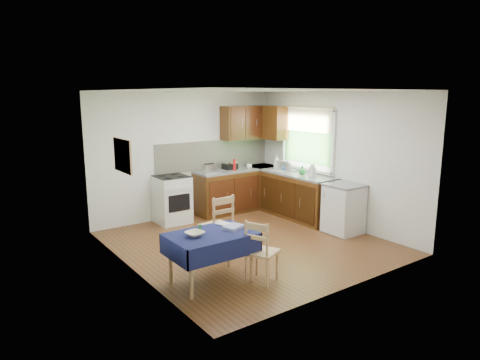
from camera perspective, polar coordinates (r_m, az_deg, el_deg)
floor at (r=7.23m, az=1.14°, el=-8.35°), size 4.20×4.20×0.00m
ceiling at (r=6.81m, az=1.23°, el=11.86°), size 4.00×4.20×0.02m
wall_back at (r=8.67m, az=-7.16°, el=3.38°), size 4.00×0.02×2.50m
wall_front at (r=5.41m, az=14.60°, el=-1.71°), size 4.00×0.02×2.50m
wall_left at (r=5.96m, az=-14.43°, el=-0.52°), size 0.02×4.20×2.50m
wall_right at (r=8.25m, az=12.40°, el=2.80°), size 0.02×4.20×2.50m
base_cabinets at (r=8.87m, az=3.34°, el=-1.76°), size 1.90×2.30×0.86m
worktop_back at (r=9.02m, az=-0.31°, el=1.40°), size 1.90×0.60×0.04m
worktop_right at (r=8.55m, az=7.72°, el=0.74°), size 0.60×1.70×0.04m
worktop_corner at (r=9.40m, az=2.92°, el=1.79°), size 0.60×0.60×0.04m
splashback at (r=8.99m, az=-3.46°, el=3.40°), size 2.70×0.02×0.60m
upper_cabinets at (r=9.19m, az=2.12°, el=7.67°), size 1.20×0.85×0.70m
stove at (r=8.33m, az=-9.06°, el=-2.55°), size 0.60×0.61×0.92m
window at (r=8.67m, az=8.94°, el=5.99°), size 0.04×1.48×1.26m
fridge at (r=7.84m, az=13.65°, el=-3.74°), size 0.58×0.60×0.89m
corkboard at (r=6.19m, az=-15.35°, el=3.14°), size 0.04×0.62×0.47m
dining_table at (r=5.63m, az=-3.89°, el=-8.12°), size 1.11×0.75×0.67m
chair_far at (r=6.54m, az=-2.87°, el=-5.82°), size 0.44×0.44×0.96m
chair_near at (r=5.65m, az=2.74°, el=-9.25°), size 0.50×0.50×0.86m
toaster at (r=8.55m, az=-4.13°, el=1.56°), size 0.26×0.16×0.20m
sandwich_press at (r=8.95m, az=-1.35°, el=1.95°), size 0.27×0.23×0.16m
sauce_bottle at (r=8.76m, az=-0.75°, el=2.03°), size 0.05×0.05×0.24m
yellow_packet at (r=9.00m, az=-1.65°, el=1.97°), size 0.12×0.09×0.15m
dish_rack at (r=8.78m, az=5.87°, el=1.36°), size 0.46×0.35×0.22m
kettle at (r=8.25m, az=9.60°, el=1.21°), size 0.14×0.14×0.24m
cup at (r=9.02m, az=1.24°, el=1.83°), size 0.15×0.15×0.09m
soap_bottle_a at (r=9.00m, az=4.86°, el=2.41°), size 0.13×0.13×0.29m
soap_bottle_b at (r=8.81m, az=6.00°, el=1.85°), size 0.11×0.11×0.19m
soap_bottle_c at (r=8.43m, az=8.28°, el=1.31°), size 0.14×0.14×0.17m
plate_bowl at (r=5.51m, az=-6.06°, el=-7.15°), size 0.26×0.26×0.06m
book at (r=5.90m, az=-2.64°, el=-6.03°), size 0.22×0.25×0.02m
spice_jar at (r=5.73m, az=-5.35°, el=-6.29°), size 0.04×0.04×0.08m
tea_towel at (r=5.76m, az=-0.89°, el=-6.32°), size 0.31×0.28×0.05m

